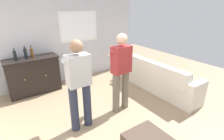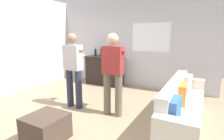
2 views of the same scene
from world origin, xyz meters
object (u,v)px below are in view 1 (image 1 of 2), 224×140
object	(u,v)px
bottle_liquor_amber	(32,53)
bottle_spirits_clear	(15,56)
couch	(155,78)
person_standing_left	(79,82)
person_standing_right	(121,70)
sideboard_cabinet	(34,76)
bottle_wine_green	(26,54)

from	to	relation	value
bottle_liquor_amber	bottle_spirits_clear	bearing A→B (deg)	-174.95
couch	bottle_liquor_amber	size ratio (longest dim) A/B	7.97
couch	bottle_spirits_clear	bearing A→B (deg)	151.24
couch	bottle_liquor_amber	bearing A→B (deg)	147.39
bottle_liquor_amber	person_standing_left	xyz separation A→B (m)	(0.35, -1.97, -0.13)
couch	person_standing_right	bearing A→B (deg)	-170.60
bottle_spirits_clear	bottle_liquor_amber	bearing A→B (deg)	5.05
couch	sideboard_cabinet	bearing A→B (deg)	148.18
bottle_wine_green	bottle_spirits_clear	world-z (taller)	bottle_wine_green
sideboard_cabinet	bottle_spirits_clear	world-z (taller)	bottle_spirits_clear
couch	sideboard_cabinet	distance (m)	3.16
sideboard_cabinet	person_standing_right	world-z (taller)	person_standing_right
person_standing_right	bottle_liquor_amber	bearing A→B (deg)	124.60
couch	bottle_spirits_clear	xyz separation A→B (m)	(-3.02, 1.65, 0.73)
bottle_wine_green	person_standing_left	xyz separation A→B (m)	(0.49, -1.95, -0.14)
sideboard_cabinet	bottle_wine_green	world-z (taller)	bottle_wine_green
couch	bottle_wine_green	xyz separation A→B (m)	(-2.78, 1.67, 0.74)
person_standing_left	sideboard_cabinet	bearing A→B (deg)	101.46
sideboard_cabinet	person_standing_left	world-z (taller)	person_standing_left
couch	sideboard_cabinet	size ratio (longest dim) A/B	1.94
couch	sideboard_cabinet	xyz separation A→B (m)	(-2.69, 1.67, 0.14)
couch	person_standing_left	world-z (taller)	person_standing_left
couch	person_standing_right	size ratio (longest dim) A/B	1.47
person_standing_right	bottle_spirits_clear	bearing A→B (deg)	132.09
bottle_liquor_amber	bottle_wine_green	bearing A→B (deg)	-172.30
bottle_liquor_amber	person_standing_left	size ratio (longest dim) A/B	0.18
couch	bottle_spirits_clear	distance (m)	3.52
bottle_spirits_clear	person_standing_right	size ratio (longest dim) A/B	0.18
couch	bottle_liquor_amber	world-z (taller)	bottle_liquor_amber
bottle_liquor_amber	person_standing_right	xyz separation A→B (m)	(1.32, -1.91, -0.13)
sideboard_cabinet	person_standing_left	size ratio (longest dim) A/B	0.76
person_standing_left	person_standing_right	bearing A→B (deg)	3.87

